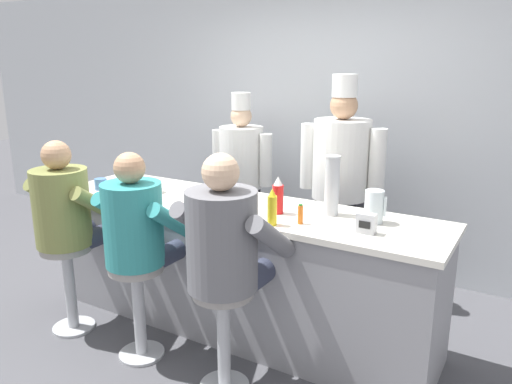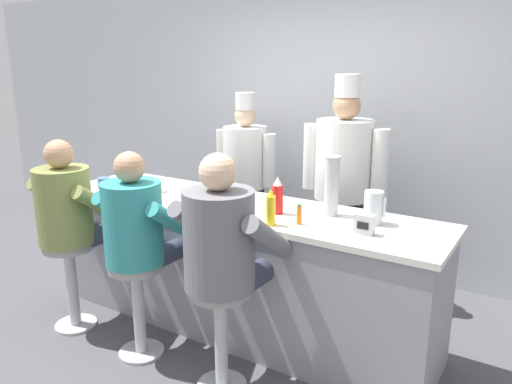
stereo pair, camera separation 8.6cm
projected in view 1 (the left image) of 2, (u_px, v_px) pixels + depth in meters
ground_plane at (212, 349)px, 3.48m from camera, size 20.00×20.00×0.00m
wall_back at (328, 125)px, 4.74m from camera, size 10.00×0.06×2.70m
diner_counter at (239, 267)px, 3.65m from camera, size 2.92×0.72×0.96m
ketchup_bottle_red at (278, 196)px, 3.29m from camera, size 0.07×0.07×0.25m
mustard_bottle_yellow at (272, 208)px, 3.06m from camera, size 0.06×0.06×0.23m
hot_sauce_bottle_orange at (300, 214)px, 3.10m from camera, size 0.03×0.03×0.13m
water_pitcher_clear at (374, 207)px, 3.11m from camera, size 0.14×0.12×0.21m
breakfast_plate at (234, 203)px, 3.50m from camera, size 0.26×0.26×0.05m
cereal_bowl at (154, 190)px, 3.83m from camera, size 0.14×0.14×0.05m
coffee_mug_blue at (101, 184)px, 3.92m from camera, size 0.14×0.10×0.09m
cup_stack_steel at (332, 185)px, 3.25m from camera, size 0.10×0.10×0.40m
napkin_dispenser_chrome at (366, 223)px, 2.93m from camera, size 0.11×0.07×0.12m
diner_seated_olive at (66, 214)px, 3.55m from camera, size 0.59×0.58×1.42m
diner_seated_teal at (137, 231)px, 3.21m from camera, size 0.58×0.57×1.41m
diner_seated_grey at (225, 247)px, 2.87m from camera, size 0.62×0.62×1.47m
cook_in_whites_near at (242, 172)px, 4.78m from camera, size 0.65×0.42×1.66m
cook_in_whites_far at (341, 178)px, 4.08m from camera, size 0.72×0.46×1.85m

